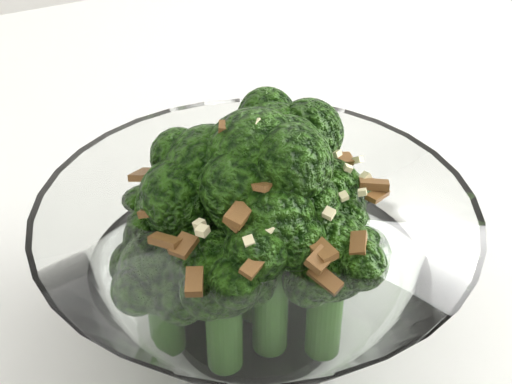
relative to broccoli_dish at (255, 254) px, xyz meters
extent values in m
cylinder|color=white|center=(0.32, 0.51, -0.45)|extent=(0.04, 0.04, 0.71)
cylinder|color=white|center=(0.00, 0.00, -0.05)|extent=(0.09, 0.09, 0.01)
cylinder|color=#295516|center=(-0.04, 0.02, -0.01)|extent=(0.02, 0.02, 0.06)
sphere|color=#244F0E|center=(-0.04, 0.02, 0.03)|extent=(0.05, 0.05, 0.05)
cylinder|color=#295516|center=(0.03, -0.04, -0.02)|extent=(0.02, 0.02, 0.05)
sphere|color=#244F0E|center=(0.03, -0.04, 0.02)|extent=(0.05, 0.05, 0.05)
cylinder|color=#295516|center=(0.02, 0.02, 0.00)|extent=(0.02, 0.02, 0.08)
sphere|color=#244F0E|center=(0.02, 0.02, 0.05)|extent=(0.05, 0.05, 0.05)
cylinder|color=#295516|center=(-0.05, -0.01, -0.02)|extent=(0.02, 0.02, 0.04)
sphere|color=#244F0E|center=(-0.05, -0.01, 0.01)|extent=(0.04, 0.04, 0.04)
cylinder|color=#295516|center=(-0.02, 0.01, 0.00)|extent=(0.02, 0.02, 0.08)
sphere|color=#244F0E|center=(-0.02, 0.01, 0.05)|extent=(0.05, 0.05, 0.05)
cylinder|color=#295516|center=(0.00, 0.00, 0.00)|extent=(0.02, 0.02, 0.09)
sphere|color=#244F0E|center=(0.00, 0.00, 0.06)|extent=(0.05, 0.05, 0.05)
cylinder|color=#295516|center=(0.05, 0.03, -0.02)|extent=(0.02, 0.02, 0.04)
sphere|color=#244F0E|center=(0.05, 0.03, 0.01)|extent=(0.04, 0.04, 0.04)
cylinder|color=#295516|center=(0.04, 0.00, -0.01)|extent=(0.02, 0.02, 0.06)
sphere|color=#244F0E|center=(0.04, 0.00, 0.03)|extent=(0.05, 0.05, 0.05)
cylinder|color=#295516|center=(0.01, 0.05, -0.02)|extent=(0.02, 0.02, 0.05)
sphere|color=#244F0E|center=(0.01, 0.05, 0.01)|extent=(0.04, 0.04, 0.04)
cylinder|color=#295516|center=(0.00, -0.03, -0.01)|extent=(0.02, 0.02, 0.07)
sphere|color=#244F0E|center=(0.00, -0.03, 0.04)|extent=(0.05, 0.05, 0.05)
cylinder|color=#295516|center=(-0.03, -0.03, -0.02)|extent=(0.02, 0.02, 0.05)
sphere|color=#244F0E|center=(-0.03, -0.03, 0.02)|extent=(0.04, 0.04, 0.04)
cube|color=brown|center=(-0.02, -0.06, 0.04)|extent=(0.02, 0.02, 0.01)
cube|color=brown|center=(-0.05, 0.00, 0.04)|extent=(0.02, 0.01, 0.01)
cube|color=brown|center=(0.01, 0.06, 0.04)|extent=(0.02, 0.02, 0.01)
cube|color=brown|center=(0.00, 0.01, 0.07)|extent=(0.02, 0.01, 0.01)
cube|color=brown|center=(0.01, -0.06, 0.03)|extent=(0.01, 0.02, 0.01)
cube|color=brown|center=(-0.02, -0.04, 0.06)|extent=(0.02, 0.02, 0.01)
cube|color=brown|center=(-0.02, 0.05, 0.04)|extent=(0.01, 0.02, 0.01)
cube|color=brown|center=(-0.05, 0.01, 0.05)|extent=(0.01, 0.01, 0.01)
cube|color=brown|center=(-0.04, -0.05, 0.03)|extent=(0.01, 0.02, 0.01)
cube|color=brown|center=(0.05, 0.01, 0.05)|extent=(0.02, 0.01, 0.01)
cube|color=brown|center=(0.05, 0.03, 0.04)|extent=(0.02, 0.02, 0.01)
cube|color=brown|center=(-0.02, -0.03, 0.05)|extent=(0.02, 0.02, 0.01)
cube|color=brown|center=(-0.01, 0.06, 0.04)|extent=(0.01, 0.01, 0.01)
cube|color=brown|center=(0.03, -0.05, 0.04)|extent=(0.01, 0.02, 0.01)
cube|color=brown|center=(0.01, -0.06, 0.04)|extent=(0.01, 0.01, 0.01)
cube|color=brown|center=(0.02, 0.04, 0.06)|extent=(0.01, 0.02, 0.01)
cube|color=brown|center=(0.02, -0.06, 0.04)|extent=(0.01, 0.01, 0.00)
cube|color=brown|center=(0.02, 0.02, 0.07)|extent=(0.01, 0.01, 0.01)
cube|color=brown|center=(-0.01, -0.04, 0.05)|extent=(0.02, 0.01, 0.01)
cube|color=brown|center=(-0.01, 0.02, 0.06)|extent=(0.01, 0.01, 0.01)
cube|color=brown|center=(-0.05, -0.03, 0.04)|extent=(0.02, 0.02, 0.01)
cube|color=brown|center=(-0.05, 0.03, 0.04)|extent=(0.02, 0.02, 0.01)
cube|color=brown|center=(-0.03, 0.00, 0.06)|extent=(0.01, 0.01, 0.00)
cube|color=brown|center=(0.04, 0.03, 0.05)|extent=(0.01, 0.01, 0.01)
cube|color=brown|center=(0.03, 0.04, 0.04)|extent=(0.02, 0.01, 0.00)
cube|color=brown|center=(0.00, 0.01, 0.08)|extent=(0.01, 0.02, 0.01)
cube|color=brown|center=(-0.01, 0.06, 0.04)|extent=(0.01, 0.02, 0.01)
cube|color=brown|center=(-0.01, 0.00, 0.08)|extent=(0.02, 0.01, 0.01)
cube|color=brown|center=(0.03, 0.03, 0.06)|extent=(0.01, 0.01, 0.01)
cube|color=brown|center=(-0.01, -0.03, 0.07)|extent=(0.02, 0.02, 0.01)
cube|color=brown|center=(0.06, -0.01, 0.04)|extent=(0.02, 0.01, 0.01)
cube|color=brown|center=(0.06, -0.02, 0.04)|extent=(0.02, 0.01, 0.00)
cube|color=brown|center=(-0.03, 0.01, 0.06)|extent=(0.01, 0.02, 0.01)
cube|color=brown|center=(-0.02, 0.02, 0.06)|extent=(0.02, 0.02, 0.01)
cube|color=brown|center=(-0.04, -0.03, 0.04)|extent=(0.02, 0.02, 0.01)
cube|color=brown|center=(-0.02, 0.01, 0.07)|extent=(0.01, 0.02, 0.01)
cube|color=beige|center=(0.05, -0.01, 0.05)|extent=(0.01, 0.00, 0.00)
cube|color=beige|center=(0.00, 0.02, 0.07)|extent=(0.01, 0.01, 0.00)
cube|color=beige|center=(0.03, 0.04, 0.05)|extent=(0.00, 0.00, 0.00)
cube|color=beige|center=(-0.01, -0.05, 0.05)|extent=(0.00, 0.00, 0.00)
cube|color=beige|center=(0.03, 0.03, 0.06)|extent=(0.01, 0.01, 0.00)
cube|color=beige|center=(0.00, 0.00, 0.08)|extent=(0.01, 0.01, 0.01)
cube|color=beige|center=(0.06, -0.01, 0.04)|extent=(0.01, 0.01, 0.01)
cube|color=beige|center=(0.03, -0.03, 0.05)|extent=(0.00, 0.00, 0.00)
cube|color=beige|center=(0.05, -0.02, 0.04)|extent=(0.01, 0.01, 0.00)
cube|color=beige|center=(0.06, 0.01, 0.04)|extent=(0.01, 0.01, 0.01)
cube|color=beige|center=(-0.03, -0.04, 0.05)|extent=(0.01, 0.01, 0.00)
cube|color=beige|center=(-0.03, -0.03, 0.05)|extent=(0.01, 0.01, 0.01)
cube|color=beige|center=(0.04, 0.00, 0.05)|extent=(0.01, 0.01, 0.00)
cube|color=beige|center=(0.01, 0.01, 0.07)|extent=(0.01, 0.01, 0.01)
cube|color=beige|center=(-0.03, 0.03, 0.05)|extent=(0.01, 0.01, 0.00)
cube|color=beige|center=(0.00, 0.05, 0.05)|extent=(0.01, 0.01, 0.00)
cube|color=beige|center=(0.00, 0.02, 0.07)|extent=(0.00, 0.00, 0.00)
cube|color=beige|center=(0.02, -0.02, 0.06)|extent=(0.01, 0.01, 0.01)
cube|color=beige|center=(0.02, -0.04, 0.05)|extent=(0.01, 0.01, 0.01)
cube|color=beige|center=(-0.02, -0.05, 0.05)|extent=(0.01, 0.01, 0.01)
cube|color=beige|center=(0.03, 0.05, 0.04)|extent=(0.01, 0.01, 0.01)
cube|color=beige|center=(0.02, -0.02, 0.07)|extent=(0.01, 0.01, 0.01)
cube|color=beige|center=(-0.04, 0.04, 0.04)|extent=(0.01, 0.01, 0.00)
camera|label=1|loc=(-0.09, -0.30, 0.27)|focal=55.00mm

